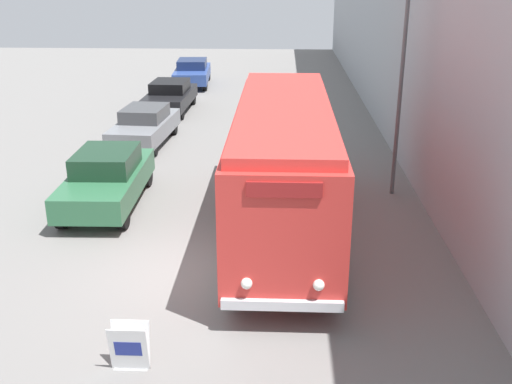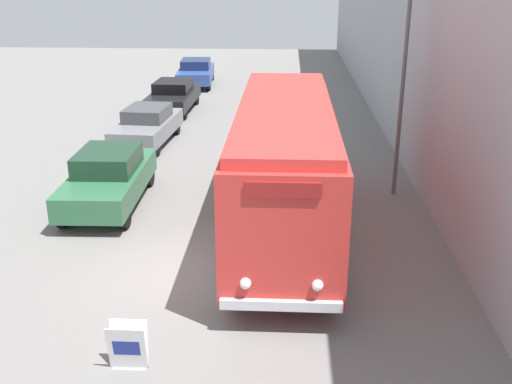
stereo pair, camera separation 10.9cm
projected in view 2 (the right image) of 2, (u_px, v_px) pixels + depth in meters
The scene contains 9 objects.
ground_plane at pixel (199, 274), 13.72m from camera, with size 80.00×80.00×0.00m, color slate.
building_wall_right at pixel (409, 32), 21.20m from camera, with size 0.30×60.00×8.84m.
vintage_bus at pixel (284, 162), 15.26m from camera, with size 2.44×9.62×3.44m.
sign_board at pixel (128, 347), 10.38m from camera, with size 0.67×0.33×0.88m.
streetlamp at pixel (407, 31), 16.84m from camera, with size 0.36×0.36×7.76m.
parked_car_near at pixel (109, 178), 17.46m from camera, with size 2.03×4.78×1.64m.
parked_car_mid at pixel (147, 125), 23.59m from camera, with size 2.11×4.60×1.46m.
parked_car_far at pixel (173, 95), 28.94m from camera, with size 2.04×4.70×1.46m.
parked_car_distant at pixel (196, 72), 35.28m from camera, with size 2.22×4.83×1.50m.
Camera 2 is at (1.96, -12.09, 6.61)m, focal length 42.00 mm.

